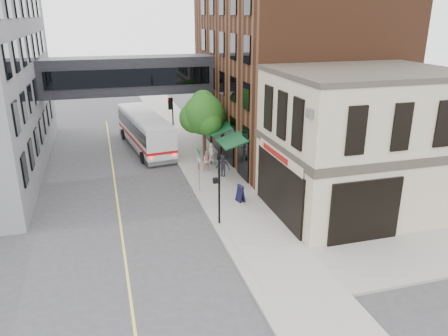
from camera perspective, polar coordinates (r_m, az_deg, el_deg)
ground at (r=23.19m, az=-0.25°, el=-9.77°), size 120.00×120.00×0.00m
sidewalk_main at (r=36.10m, az=-3.22°, el=1.30°), size 4.00×60.00×0.15m
corner_building at (r=26.84m, az=17.32°, el=3.21°), size 10.19×8.12×8.45m
brick_building at (r=38.02m, az=8.33°, el=12.74°), size 13.76×18.00×14.00m
skyway_bridge at (r=37.87m, az=-12.36°, el=11.73°), size 14.00×3.18×3.00m
traffic_signal_near at (r=23.77m, az=-0.71°, el=-1.08°), size 0.44×0.22×4.60m
traffic_signal_far at (r=37.78m, az=-6.93°, el=7.14°), size 0.53×0.28×4.50m
street_sign_pole at (r=28.70m, az=-3.29°, el=0.34°), size 0.08×0.75×3.00m
street_tree at (r=34.39m, az=-2.73°, el=7.02°), size 3.80×3.20×5.60m
lane_marking at (r=31.58m, az=-14.04°, el=-2.13°), size 0.12×40.00×0.01m
bus at (r=39.22m, az=-10.32°, el=4.96°), size 3.96×11.47×3.03m
pedestrian_a at (r=33.91m, az=-1.62°, el=1.83°), size 0.74×0.58×1.79m
pedestrian_b at (r=32.58m, az=-2.14°, el=0.91°), size 0.79×0.62×1.60m
pedestrian_c at (r=31.50m, az=-0.15°, el=0.32°), size 1.24×1.12×1.66m
newspaper_box at (r=34.39m, az=-2.25°, el=1.27°), size 0.51×0.47×0.86m
sandwich_board at (r=27.45m, az=2.16°, el=-3.34°), size 0.52×0.68×1.07m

